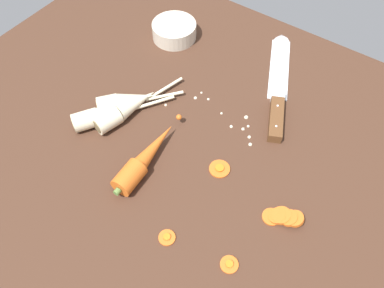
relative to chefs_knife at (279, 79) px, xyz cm
name	(u,v)px	position (x,y,z in cm)	size (l,w,h in cm)	color
ground_plane	(197,147)	(-5.61, -24.85, -2.65)	(120.00, 90.00, 4.00)	#42281C
chefs_knife	(279,79)	(0.00, 0.00, 0.00)	(17.52, 32.96, 4.18)	silver
whole_carrot	(145,158)	(-10.91, -35.21, 1.45)	(4.99, 21.81, 4.20)	#D6601E
parsnip_front	(126,109)	(-22.06, -27.67, 1.33)	(7.91, 22.50, 4.00)	beige
parsnip_mid_left	(107,114)	(-24.55, -30.94, 1.33)	(14.03, 19.83, 4.00)	beige
parsnip_mid_right	(126,101)	(-23.63, -25.88, 1.33)	(13.80, 16.00, 4.00)	beige
carrot_slice_stack	(282,217)	(16.54, -30.36, 0.17)	(7.11, 4.84, 2.81)	#D6601E
carrot_slice_stray_near	(220,168)	(1.68, -27.91, -0.29)	(4.12, 4.12, 0.70)	#D6601E
carrot_slice_stray_mid	(229,264)	(13.17, -42.90, -0.29)	(3.14, 3.14, 0.70)	#D6601E
carrot_slice_stray_far	(167,237)	(1.75, -45.08, -0.29)	(3.01, 3.01, 0.70)	#D6601E
prep_bowl	(174,30)	(-28.96, -1.06, 1.50)	(11.00, 11.00, 4.00)	beige
mince_crumbs	(229,119)	(-3.40, -16.30, -0.29)	(21.35, 8.12, 0.90)	beige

